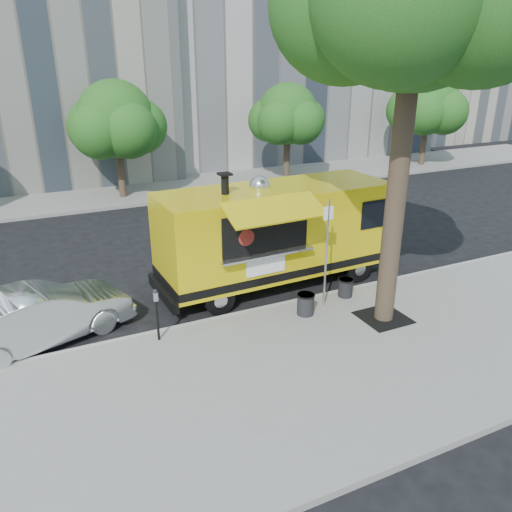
{
  "coord_description": "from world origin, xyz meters",
  "views": [
    {
      "loc": [
        -5.36,
        -11.8,
        6.45
      ],
      "look_at": [
        0.24,
        0.0,
        1.29
      ],
      "focal_mm": 35.0,
      "sensor_mm": 36.0,
      "label": 1
    }
  ],
  "objects_px": {
    "far_tree_d": "(428,104)",
    "trash_bin_left": "(345,287)",
    "trash_bin_right": "(306,304)",
    "parking_meter": "(157,309)",
    "sign_post": "(327,248)",
    "food_truck": "(275,232)",
    "sedan": "(41,316)",
    "far_tree_b": "(116,119)",
    "far_tree_c": "(288,114)"
  },
  "relations": [
    {
      "from": "far_tree_b",
      "to": "trash_bin_right",
      "type": "distance_m",
      "value": 14.95
    },
    {
      "from": "food_truck",
      "to": "trash_bin_left",
      "type": "height_order",
      "value": "food_truck"
    },
    {
      "from": "far_tree_d",
      "to": "sedan",
      "type": "relative_size",
      "value": 1.3
    },
    {
      "from": "sign_post",
      "to": "trash_bin_left",
      "type": "height_order",
      "value": "sign_post"
    },
    {
      "from": "parking_meter",
      "to": "far_tree_d",
      "type": "bearing_deg",
      "value": 33.6
    },
    {
      "from": "food_truck",
      "to": "trash_bin_right",
      "type": "relative_size",
      "value": 12.64
    },
    {
      "from": "far_tree_d",
      "to": "sedan",
      "type": "bearing_deg",
      "value": -151.8
    },
    {
      "from": "far_tree_c",
      "to": "sign_post",
      "type": "distance_m",
      "value": 15.48
    },
    {
      "from": "far_tree_b",
      "to": "food_truck",
      "type": "xyz_separation_m",
      "value": [
        2.12,
        -12.13,
        -2.15
      ]
    },
    {
      "from": "food_truck",
      "to": "sedan",
      "type": "bearing_deg",
      "value": -176.97
    },
    {
      "from": "far_tree_c",
      "to": "parking_meter",
      "type": "distance_m",
      "value": 17.82
    },
    {
      "from": "parking_meter",
      "to": "food_truck",
      "type": "distance_m",
      "value": 4.6
    },
    {
      "from": "trash_bin_right",
      "to": "sign_post",
      "type": "bearing_deg",
      "value": 15.75
    },
    {
      "from": "food_truck",
      "to": "trash_bin_right",
      "type": "bearing_deg",
      "value": -98.54
    },
    {
      "from": "trash_bin_right",
      "to": "parking_meter",
      "type": "bearing_deg",
      "value": 174.13
    },
    {
      "from": "parking_meter",
      "to": "trash_bin_left",
      "type": "distance_m",
      "value": 5.46
    },
    {
      "from": "sign_post",
      "to": "food_truck",
      "type": "height_order",
      "value": "food_truck"
    },
    {
      "from": "far_tree_d",
      "to": "trash_bin_right",
      "type": "height_order",
      "value": "far_tree_d"
    },
    {
      "from": "trash_bin_left",
      "to": "far_tree_b",
      "type": "bearing_deg",
      "value": 103.78
    },
    {
      "from": "far_tree_c",
      "to": "trash_bin_left",
      "type": "bearing_deg",
      "value": -112.11
    },
    {
      "from": "far_tree_b",
      "to": "parking_meter",
      "type": "distance_m",
      "value": 14.48
    },
    {
      "from": "far_tree_d",
      "to": "sign_post",
      "type": "height_order",
      "value": "far_tree_d"
    },
    {
      "from": "far_tree_d",
      "to": "sedan",
      "type": "distance_m",
      "value": 26.85
    },
    {
      "from": "far_tree_d",
      "to": "trash_bin_left",
      "type": "bearing_deg",
      "value": -138.24
    },
    {
      "from": "far_tree_b",
      "to": "far_tree_d",
      "type": "xyz_separation_m",
      "value": [
        19.0,
        -0.1,
        0.06
      ]
    },
    {
      "from": "far_tree_b",
      "to": "food_truck",
      "type": "bearing_deg",
      "value": -80.07
    },
    {
      "from": "parking_meter",
      "to": "sedan",
      "type": "xyz_separation_m",
      "value": [
        -2.5,
        1.35,
        -0.27
      ]
    },
    {
      "from": "far_tree_b",
      "to": "parking_meter",
      "type": "relative_size",
      "value": 4.12
    },
    {
      "from": "far_tree_d",
      "to": "food_truck",
      "type": "xyz_separation_m",
      "value": [
        -16.88,
        -12.03,
        -2.2
      ]
    },
    {
      "from": "food_truck",
      "to": "far_tree_b",
      "type": "bearing_deg",
      "value": 98.05
    },
    {
      "from": "far_tree_c",
      "to": "sign_post",
      "type": "bearing_deg",
      "value": -114.81
    },
    {
      "from": "far_tree_b",
      "to": "food_truck",
      "type": "distance_m",
      "value": 12.5
    },
    {
      "from": "sedan",
      "to": "trash_bin_right",
      "type": "bearing_deg",
      "value": -123.56
    },
    {
      "from": "far_tree_b",
      "to": "far_tree_c",
      "type": "distance_m",
      "value": 9.01
    },
    {
      "from": "far_tree_d",
      "to": "trash_bin_left",
      "type": "relative_size",
      "value": 10.66
    },
    {
      "from": "far_tree_c",
      "to": "food_truck",
      "type": "xyz_separation_m",
      "value": [
        -6.88,
        -11.83,
        -2.03
      ]
    },
    {
      "from": "far_tree_c",
      "to": "sign_post",
      "type": "xyz_separation_m",
      "value": [
        -6.45,
        -13.95,
        -1.87
      ]
    },
    {
      "from": "trash_bin_right",
      "to": "far_tree_b",
      "type": "bearing_deg",
      "value": 97.31
    },
    {
      "from": "trash_bin_left",
      "to": "far_tree_d",
      "type": "bearing_deg",
      "value": 41.76
    },
    {
      "from": "trash_bin_left",
      "to": "trash_bin_right",
      "type": "relative_size",
      "value": 0.91
    },
    {
      "from": "far_tree_d",
      "to": "trash_bin_right",
      "type": "relative_size",
      "value": 9.75
    },
    {
      "from": "food_truck",
      "to": "trash_bin_left",
      "type": "relative_size",
      "value": 13.81
    },
    {
      "from": "parking_meter",
      "to": "food_truck",
      "type": "height_order",
      "value": "food_truck"
    },
    {
      "from": "far_tree_b",
      "to": "parking_meter",
      "type": "xyz_separation_m",
      "value": [
        -2.0,
        -14.05,
        -2.85
      ]
    },
    {
      "from": "far_tree_d",
      "to": "food_truck",
      "type": "relative_size",
      "value": 0.77
    },
    {
      "from": "trash_bin_right",
      "to": "far_tree_d",
      "type": "bearing_deg",
      "value": 39.92
    },
    {
      "from": "sign_post",
      "to": "sedan",
      "type": "relative_size",
      "value": 0.69
    },
    {
      "from": "far_tree_d",
      "to": "trash_bin_left",
      "type": "height_order",
      "value": "far_tree_d"
    },
    {
      "from": "sign_post",
      "to": "parking_meter",
      "type": "distance_m",
      "value": 4.64
    },
    {
      "from": "food_truck",
      "to": "trash_bin_right",
      "type": "distance_m",
      "value": 2.63
    }
  ]
}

